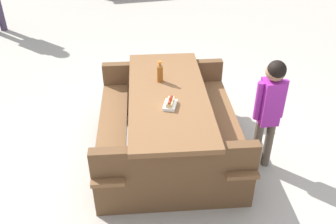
# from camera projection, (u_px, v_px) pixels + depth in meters

# --- Properties ---
(ground_plane) EXTENTS (30.00, 30.00, 0.00)m
(ground_plane) POSITION_uv_depth(u_px,v_px,m) (168.00, 152.00, 4.00)
(ground_plane) COLOR #ADA599
(ground_plane) RESTS_ON ground
(picnic_table) EXTENTS (2.13, 1.86, 0.75)m
(picnic_table) POSITION_uv_depth(u_px,v_px,m) (168.00, 119.00, 3.75)
(picnic_table) COLOR brown
(picnic_table) RESTS_ON ground
(soda_bottle) EXTENTS (0.06, 0.06, 0.22)m
(soda_bottle) POSITION_uv_depth(u_px,v_px,m) (160.00, 72.00, 3.72)
(soda_bottle) COLOR brown
(soda_bottle) RESTS_ON picnic_table
(hotdog_tray) EXTENTS (0.21, 0.19, 0.08)m
(hotdog_tray) POSITION_uv_depth(u_px,v_px,m) (170.00, 104.00, 3.36)
(hotdog_tray) COLOR white
(hotdog_tray) RESTS_ON picnic_table
(child_in_coat) EXTENTS (0.20, 0.29, 1.19)m
(child_in_coat) POSITION_uv_depth(u_px,v_px,m) (270.00, 103.00, 3.41)
(child_in_coat) COLOR brown
(child_in_coat) RESTS_ON ground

